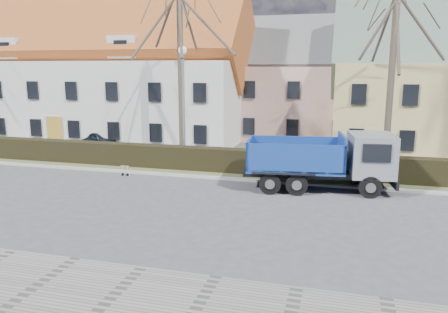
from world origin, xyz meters
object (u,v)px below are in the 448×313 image
(cart_frame, at_px, (122,170))
(parked_car_a, at_px, (98,139))
(dump_truck, at_px, (314,161))
(streetlight, at_px, (184,107))

(cart_frame, relative_size, parked_car_a, 0.20)
(dump_truck, xyz_separation_m, cart_frame, (-10.16, 0.01, -1.10))
(cart_frame, xyz_separation_m, parked_car_a, (-5.89, 7.48, 0.29))
(parked_car_a, bearing_deg, cart_frame, -125.29)
(dump_truck, relative_size, parked_car_a, 2.01)
(dump_truck, relative_size, streetlight, 1.01)
(dump_truck, height_order, parked_car_a, dump_truck)
(dump_truck, distance_m, streetlight, 8.56)
(dump_truck, height_order, streetlight, streetlight)
(dump_truck, height_order, cart_frame, dump_truck)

